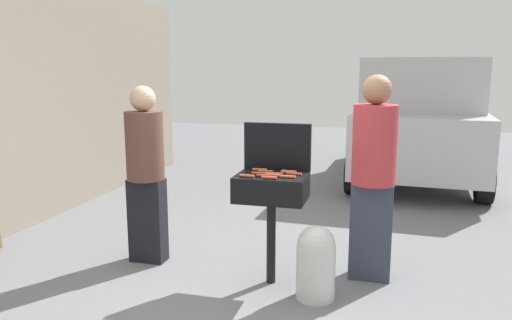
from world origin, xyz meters
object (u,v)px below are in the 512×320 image
(hot_dog_6, at_px, (260,173))
(hot_dog_9, at_px, (269,178))
(hot_dog_4, at_px, (266,171))
(bbq_grill, at_px, (271,192))
(hot_dog_5, at_px, (275,174))
(hot_dog_10, at_px, (273,175))
(person_left, at_px, (146,168))
(hot_dog_8, at_px, (264,176))
(person_right, at_px, (373,171))
(hot_dog_2, at_px, (247,176))
(hot_dog_7, at_px, (288,177))
(hot_dog_3, at_px, (289,172))
(hot_dog_11, at_px, (294,174))
(hot_dog_0, at_px, (273,175))
(parked_minivan, at_px, (419,118))
(propane_tank, at_px, (316,261))
(hot_dog_1, at_px, (288,172))
(hot_dog_12, at_px, (260,170))

(hot_dog_6, distance_m, hot_dog_9, 0.18)
(hot_dog_4, bearing_deg, bbq_grill, -44.72)
(hot_dog_5, xyz_separation_m, hot_dog_10, (-0.01, -0.03, 0.00))
(hot_dog_9, relative_size, person_left, 0.08)
(hot_dog_8, bearing_deg, hot_dog_10, 43.57)
(person_right, bearing_deg, hot_dog_2, 32.19)
(hot_dog_2, relative_size, hot_dog_9, 1.00)
(hot_dog_7, xyz_separation_m, person_left, (-1.44, 0.27, -0.06))
(hot_dog_3, height_order, hot_dog_11, same)
(hot_dog_0, bearing_deg, parked_minivan, 74.02)
(hot_dog_10, height_order, parked_minivan, parked_minivan)
(hot_dog_2, xyz_separation_m, parked_minivan, (1.61, 4.99, 0.04))
(hot_dog_0, xyz_separation_m, hot_dog_2, (-0.20, -0.08, 0.00))
(hot_dog_5, height_order, person_right, person_right)
(hot_dog_9, height_order, hot_dog_10, same)
(bbq_grill, height_order, parked_minivan, parked_minivan)
(hot_dog_9, bearing_deg, hot_dog_6, 130.32)
(person_left, bearing_deg, hot_dog_2, -20.03)
(hot_dog_3, bearing_deg, hot_dog_5, -128.79)
(hot_dog_5, bearing_deg, person_right, 22.44)
(hot_dog_8, bearing_deg, hot_dog_3, 51.82)
(parked_minivan, bearing_deg, hot_dog_3, 77.12)
(hot_dog_6, height_order, person_left, person_left)
(hot_dog_2, height_order, hot_dog_5, same)
(hot_dog_10, bearing_deg, person_left, 170.26)
(hot_dog_11, bearing_deg, parked_minivan, 75.44)
(bbq_grill, bearing_deg, hot_dog_2, -139.59)
(hot_dog_6, bearing_deg, propane_tank, -19.05)
(hot_dog_5, height_order, propane_tank, hot_dog_5)
(hot_dog_2, bearing_deg, hot_dog_10, 28.24)
(hot_dog_0, relative_size, hot_dog_2, 1.00)
(hot_dog_2, relative_size, hot_dog_8, 1.00)
(hot_dog_1, relative_size, hot_dog_8, 1.00)
(person_left, bearing_deg, hot_dog_8, -16.29)
(hot_dog_4, bearing_deg, hot_dog_5, -36.50)
(hot_dog_3, bearing_deg, hot_dog_4, -166.49)
(hot_dog_11, distance_m, parked_minivan, 4.98)
(person_right, xyz_separation_m, parked_minivan, (0.60, 4.52, 0.04))
(hot_dog_6, distance_m, hot_dog_11, 0.29)
(hot_dog_7, xyz_separation_m, hot_dog_8, (-0.20, -0.01, 0.00))
(propane_tank, height_order, parked_minivan, parked_minivan)
(hot_dog_12, bearing_deg, hot_dog_11, -16.27)
(hot_dog_5, bearing_deg, hot_dog_7, -33.09)
(hot_dog_12, bearing_deg, hot_dog_10, -45.95)
(hot_dog_7, relative_size, hot_dog_12, 1.00)
(person_left, bearing_deg, parked_minivan, 56.33)
(person_right, relative_size, parked_minivan, 0.41)
(hot_dog_3, distance_m, person_left, 1.41)
(hot_dog_9, bearing_deg, bbq_grill, 96.79)
(hot_dog_9, bearing_deg, hot_dog_11, 49.03)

